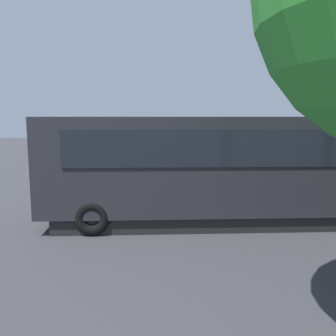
% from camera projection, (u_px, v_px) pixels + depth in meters
% --- Properties ---
extents(ground_plane, '(80.00, 80.00, 0.00)m').
position_uv_depth(ground_plane, '(179.00, 192.00, 15.60)').
color(ground_plane, '#38383D').
extents(tour_bus, '(10.66, 2.72, 3.25)m').
position_uv_depth(tour_bus, '(219.00, 170.00, 10.94)').
color(tour_bus, '#26262B').
rests_on(tour_bus, ground_plane).
extents(spectator_far_left, '(0.58, 0.33, 1.82)m').
position_uv_depth(spectator_far_left, '(237.00, 174.00, 13.54)').
color(spectator_far_left, '#473823').
rests_on(spectator_far_left, ground_plane).
extents(spectator_left, '(0.58, 0.36, 1.80)m').
position_uv_depth(spectator_left, '(211.00, 173.00, 13.90)').
color(spectator_left, black).
rests_on(spectator_left, ground_plane).
extents(spectator_centre, '(0.58, 0.35, 1.72)m').
position_uv_depth(spectator_centre, '(181.00, 176.00, 13.52)').
color(spectator_centre, black).
rests_on(spectator_centre, ground_plane).
extents(parked_motorcycle_silver, '(2.04, 0.68, 0.99)m').
position_uv_depth(parked_motorcycle_silver, '(298.00, 194.00, 12.97)').
color(parked_motorcycle_silver, black).
rests_on(parked_motorcycle_silver, ground_plane).
extents(stunt_motorcycle, '(2.04, 0.68, 1.23)m').
position_uv_depth(stunt_motorcycle, '(87.00, 173.00, 16.99)').
color(stunt_motorcycle, black).
rests_on(stunt_motorcycle, ground_plane).
extents(traffic_cone, '(0.34, 0.34, 0.63)m').
position_uv_depth(traffic_cone, '(144.00, 176.00, 17.76)').
color(traffic_cone, orange).
rests_on(traffic_cone, ground_plane).
extents(bay_line_a, '(0.19, 4.21, 0.01)m').
position_uv_depth(bay_line_a, '(245.00, 189.00, 16.25)').
color(bay_line_a, white).
rests_on(bay_line_a, ground_plane).
extents(bay_line_b, '(0.21, 4.95, 0.01)m').
position_uv_depth(bay_line_b, '(191.00, 189.00, 16.17)').
color(bay_line_b, white).
rests_on(bay_line_b, ground_plane).
extents(bay_line_c, '(0.19, 4.14, 0.01)m').
position_uv_depth(bay_line_c, '(137.00, 189.00, 16.10)').
color(bay_line_c, white).
rests_on(bay_line_c, ground_plane).
extents(bay_line_d, '(0.21, 4.83, 0.01)m').
position_uv_depth(bay_line_d, '(82.00, 190.00, 16.02)').
color(bay_line_d, white).
rests_on(bay_line_d, ground_plane).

